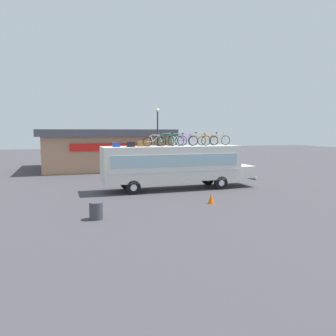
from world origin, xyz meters
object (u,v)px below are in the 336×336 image
at_px(bus, 175,164).
at_px(rooftop_bicycle_5, 199,140).
at_px(luggage_bag_2, 131,144).
at_px(rooftop_bicycle_3, 176,140).
at_px(luggage_bag_1, 116,145).
at_px(luggage_bag_3, 144,144).
at_px(rooftop_bicycle_4, 186,140).
at_px(traffic_cone, 211,198).
at_px(trash_bin, 96,211).
at_px(rooftop_bicycle_6, 208,140).
at_px(street_lamp, 158,135).
at_px(rooftop_bicycle_1, 155,141).
at_px(rooftop_bicycle_2, 166,140).
at_px(rooftop_bicycle_7, 220,140).

xyz_separation_m(bus, rooftop_bicycle_5, (1.87, -0.01, 1.65)).
distance_m(luggage_bag_2, rooftop_bicycle_3, 3.49).
bearing_deg(luggage_bag_1, rooftop_bicycle_3, 5.43).
xyz_separation_m(bus, luggage_bag_1, (-4.15, 0.01, 1.40)).
bearing_deg(luggage_bag_3, luggage_bag_1, -171.23).
xyz_separation_m(rooftop_bicycle_3, rooftop_bicycle_4, (0.76, -0.13, -0.01)).
bearing_deg(rooftop_bicycle_4, luggage_bag_3, 179.75).
bearing_deg(traffic_cone, trash_bin, -168.12).
height_order(luggage_bag_3, rooftop_bicycle_6, rooftop_bicycle_6).
height_order(rooftop_bicycle_6, street_lamp, street_lamp).
relative_size(bus, luggage_bag_2, 20.19).
bearing_deg(rooftop_bicycle_1, rooftop_bicycle_3, 18.81).
bearing_deg(rooftop_bicycle_1, rooftop_bicycle_2, 24.56).
distance_m(luggage_bag_2, rooftop_bicycle_7, 6.83).
distance_m(luggage_bag_3, rooftop_bicycle_7, 5.82).
relative_size(rooftop_bicycle_2, traffic_cone, 2.91).
relative_size(luggage_bag_1, rooftop_bicycle_4, 0.26).
relative_size(luggage_bag_3, rooftop_bicycle_5, 0.43).
xyz_separation_m(rooftop_bicycle_3, rooftop_bicycle_5, (1.65, -0.44, 0.01)).
distance_m(rooftop_bicycle_3, traffic_cone, 6.39).
relative_size(rooftop_bicycle_5, street_lamp, 0.28).
distance_m(rooftop_bicycle_2, rooftop_bicycle_7, 4.22).
relative_size(rooftop_bicycle_2, rooftop_bicycle_3, 1.04).
height_order(bus, rooftop_bicycle_1, rooftop_bicycle_1).
distance_m(rooftop_bicycle_2, rooftop_bicycle_5, 2.49).
bearing_deg(rooftop_bicycle_7, rooftop_bicycle_3, 176.48).
bearing_deg(rooftop_bicycle_6, bus, -171.55).
bearing_deg(luggage_bag_2, bus, 3.82).
bearing_deg(trash_bin, rooftop_bicycle_5, 38.79).
xyz_separation_m(luggage_bag_3, rooftop_bicycle_6, (4.94, 0.10, 0.19)).
height_order(rooftop_bicycle_2, rooftop_bicycle_6, rooftop_bicycle_2).
height_order(luggage_bag_2, rooftop_bicycle_7, rooftop_bicycle_7).
bearing_deg(street_lamp, bus, -96.14).
xyz_separation_m(rooftop_bicycle_5, rooftop_bicycle_6, (0.87, 0.42, -0.03)).
distance_m(bus, rooftop_bicycle_1, 2.24).
relative_size(luggage_bag_3, rooftop_bicycle_1, 0.45).
bearing_deg(rooftop_bicycle_3, rooftop_bicycle_2, -168.23).
distance_m(luggage_bag_2, luggage_bag_3, 1.13).
bearing_deg(luggage_bag_2, rooftop_bicycle_6, 5.96).
bearing_deg(rooftop_bicycle_1, rooftop_bicycle_7, 4.36).
xyz_separation_m(rooftop_bicycle_1, rooftop_bicycle_4, (2.52, 0.47, 0.02)).
bearing_deg(luggage_bag_2, rooftop_bicycle_5, 2.26).
height_order(rooftop_bicycle_1, traffic_cone, rooftop_bicycle_1).
height_order(rooftop_bicycle_3, rooftop_bicycle_5, rooftop_bicycle_5).
bearing_deg(rooftop_bicycle_1, trash_bin, -126.41).
bearing_deg(rooftop_bicycle_5, trash_bin, -141.21).
relative_size(rooftop_bicycle_5, rooftop_bicycle_6, 1.04).
bearing_deg(rooftop_bicycle_6, rooftop_bicycle_2, -177.32).
height_order(rooftop_bicycle_2, rooftop_bicycle_7, rooftop_bicycle_2).
height_order(rooftop_bicycle_2, rooftop_bicycle_3, rooftop_bicycle_2).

